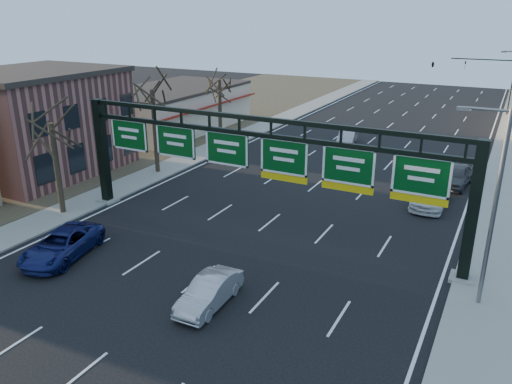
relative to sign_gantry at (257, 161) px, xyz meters
The scene contains 18 objects.
ground 9.24m from the sign_gantry, 91.15° to the right, with size 160.00×160.00×0.00m, color black.
sidewalk_left 18.24m from the sign_gantry, 137.20° to the left, with size 3.00×120.00×0.12m, color gray.
sidewalk_right 18.02m from the sign_gantry, 43.51° to the left, with size 3.00×120.00×0.12m, color gray.
dirt_strip_left 28.25m from the sign_gantry, 154.50° to the left, with size 21.00×120.00×0.06m, color #473D2B.
lane_markings 12.86m from the sign_gantry, 90.76° to the left, with size 21.60×120.00×0.01m, color white.
sign_gantry is the anchor object (origin of this frame).
brick_block 21.87m from the sign_gantry, behind, with size 10.40×12.40×8.30m.
cream_strip 30.24m from the sign_gantry, 135.86° to the left, with size 10.90×18.40×4.70m.
tree_gantry 13.53m from the sign_gantry, 166.97° to the right, with size 3.60×3.60×8.48m.
tree_mid 15.08m from the sign_gantry, 151.63° to the left, with size 3.60×3.60×9.24m.
tree_far 21.57m from the sign_gantry, 127.32° to the left, with size 3.60×3.60×8.86m.
streetlight_near 12.48m from the sign_gantry, ahead, with size 2.15×0.22×9.00m.
traffic_signal_mast 47.33m from the sign_gantry, 83.29° to the left, with size 10.16×0.54×7.00m.
car_blue_suv 11.65m from the sign_gantry, 137.20° to the right, with size 2.45×5.30×1.47m, color navy.
car_silver_sedan 8.83m from the sign_gantry, 78.49° to the right, with size 1.42×4.08×1.35m, color #ACABB0.
car_white_wagon 13.49m from the sign_gantry, 49.74° to the left, with size 2.12×5.22×1.52m, color silver.
car_grey_far 18.04m from the sign_gantry, 58.07° to the left, with size 1.94×4.82×1.64m, color #3D3F42.
car_silver_distant 23.57m from the sign_gantry, 94.77° to the left, with size 1.57×4.49×1.48m, color #9F9FA3.
Camera 1 is at (12.73, -16.16, 12.67)m, focal length 35.00 mm.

